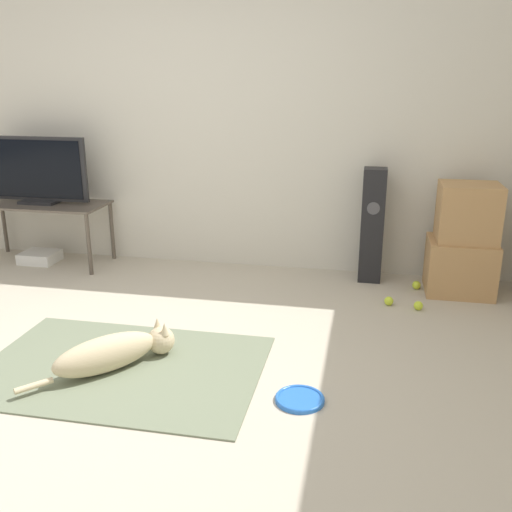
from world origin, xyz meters
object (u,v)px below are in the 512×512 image
(cardboard_box_upper, at_px, (468,213))
(tennis_ball_loose_on_carpet, at_px, (416,285))
(floor_speaker, at_px, (372,226))
(tennis_ball_near_speaker, at_px, (418,306))
(game_console, at_px, (40,257))
(cardboard_box_lower, at_px, (460,266))
(tv, at_px, (37,171))
(tv_stand, at_px, (41,210))
(tennis_ball_by_boxes, at_px, (389,301))
(dog, at_px, (115,352))
(frisbee, at_px, (300,399))

(cardboard_box_upper, distance_m, tennis_ball_loose_on_carpet, 0.69)
(floor_speaker, relative_size, tennis_ball_loose_on_carpet, 14.06)
(tennis_ball_near_speaker, height_order, game_console, game_console)
(cardboard_box_lower, distance_m, tv, 3.61)
(tv_stand, bearing_deg, cardboard_box_upper, -0.53)
(tennis_ball_by_boxes, bearing_deg, tennis_ball_near_speaker, -13.57)
(dog, height_order, frisbee, dog)
(floor_speaker, distance_m, tennis_ball_loose_on_carpet, 0.59)
(tennis_ball_loose_on_carpet, bearing_deg, tv, 179.28)
(cardboard_box_upper, height_order, tv_stand, cardboard_box_upper)
(frisbee, bearing_deg, tv, 143.99)
(floor_speaker, height_order, tennis_ball_near_speaker, floor_speaker)
(tv_stand, bearing_deg, frisbee, -35.97)
(cardboard_box_upper, xyz_separation_m, tv_stand, (-3.57, 0.03, -0.15))
(dog, bearing_deg, game_console, 131.62)
(frisbee, distance_m, cardboard_box_upper, 2.17)
(tennis_ball_loose_on_carpet, bearing_deg, game_console, 179.42)
(tv, bearing_deg, tennis_ball_by_boxes, -8.01)
(tv_stand, relative_size, game_console, 3.70)
(tv_stand, bearing_deg, game_console, -176.10)
(cardboard_box_lower, height_order, tv_stand, tv_stand)
(dog, xyz_separation_m, tennis_ball_by_boxes, (1.56, 1.30, -0.08))
(cardboard_box_upper, xyz_separation_m, tv, (-3.57, 0.04, 0.19))
(floor_speaker, height_order, tennis_ball_by_boxes, floor_speaker)
(tv, bearing_deg, frisbee, -36.01)
(tennis_ball_loose_on_carpet, bearing_deg, cardboard_box_upper, 0.82)
(tv_stand, distance_m, game_console, 0.44)
(cardboard_box_lower, xyz_separation_m, tennis_ball_loose_on_carpet, (-0.31, -0.00, -0.18))
(floor_speaker, distance_m, tennis_ball_near_speaker, 0.81)
(dog, xyz_separation_m, tennis_ball_near_speaker, (1.77, 1.25, -0.08))
(tv, height_order, tennis_ball_by_boxes, tv)
(frisbee, bearing_deg, cardboard_box_lower, 60.71)
(floor_speaker, distance_m, game_console, 2.97)
(tennis_ball_near_speaker, bearing_deg, tv, 171.62)
(frisbee, xyz_separation_m, floor_speaker, (0.33, 1.95, 0.45))
(frisbee, bearing_deg, floor_speaker, 80.36)
(frisbee, height_order, tennis_ball_near_speaker, tennis_ball_near_speaker)
(floor_speaker, distance_m, tv_stand, 2.87)
(dog, height_order, cardboard_box_lower, cardboard_box_lower)
(dog, xyz_separation_m, game_console, (-1.52, 1.71, -0.07))
(floor_speaker, height_order, game_console, floor_speaker)
(cardboard_box_upper, distance_m, tv, 3.58)
(floor_speaker, xyz_separation_m, game_console, (-2.94, -0.11, -0.42))
(tennis_ball_near_speaker, bearing_deg, frisbee, -116.69)
(frisbee, bearing_deg, tv_stand, 144.03)
(tennis_ball_near_speaker, height_order, tennis_ball_loose_on_carpet, same)
(tennis_ball_by_boxes, xyz_separation_m, tennis_ball_near_speaker, (0.21, -0.05, 0.00))
(dog, xyz_separation_m, tv_stand, (-1.46, 1.72, 0.37))
(dog, distance_m, tennis_ball_near_speaker, 2.17)
(frisbee, height_order, tv, tv)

